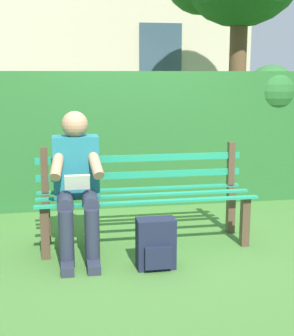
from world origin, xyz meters
TOP-DOWN VIEW (x-y plane):
  - ground at (0.00, 0.00)m, footprint 60.00×60.00m
  - park_bench at (0.00, -0.07)m, footprint 1.88×0.52m
  - person_seated at (0.59, 0.10)m, footprint 0.44×0.73m
  - hedge_backdrop at (-0.09, -1.54)m, footprint 5.70×0.75m
  - backpack at (0.01, 0.52)m, footprint 0.30×0.24m

SIDE VIEW (x-z plane):
  - ground at x=0.00m, z-range 0.00..0.00m
  - backpack at x=0.01m, z-range 0.00..0.39m
  - park_bench at x=0.00m, z-range 0.00..0.87m
  - person_seated at x=0.59m, z-range 0.04..1.23m
  - hedge_backdrop at x=-0.09m, z-range -0.01..1.59m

